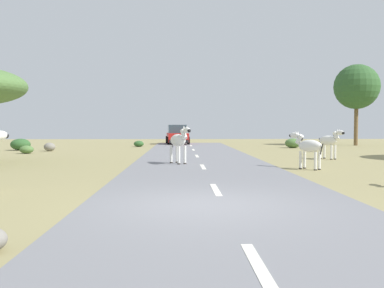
{
  "coord_description": "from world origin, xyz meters",
  "views": [
    {
      "loc": [
        -0.5,
        -8.72,
        1.7
      ],
      "look_at": [
        0.1,
        12.1,
        0.79
      ],
      "focal_mm": 39.19,
      "sensor_mm": 36.0,
      "label": 1
    }
  ],
  "objects_px": {
    "zebra_3": "(329,141)",
    "bush_2": "(139,144)",
    "zebra_0": "(179,141)",
    "tree_3": "(357,87)",
    "car_0": "(177,135)",
    "bush_0": "(20,144)",
    "zebra_2": "(308,146)",
    "bush_1": "(27,150)",
    "bush_3": "(293,143)",
    "rock_0": "(50,147)"
  },
  "relations": [
    {
      "from": "zebra_3",
      "to": "bush_2",
      "type": "height_order",
      "value": "zebra_3"
    },
    {
      "from": "zebra_3",
      "to": "bush_2",
      "type": "bearing_deg",
      "value": -77.93
    },
    {
      "from": "zebra_0",
      "to": "tree_3",
      "type": "xyz_separation_m",
      "value": [
        15.26,
        17.61,
        4.0
      ]
    },
    {
      "from": "car_0",
      "to": "bush_0",
      "type": "distance_m",
      "value": 14.14
    },
    {
      "from": "zebra_2",
      "to": "bush_1",
      "type": "bearing_deg",
      "value": 108.58
    },
    {
      "from": "zebra_0",
      "to": "bush_1",
      "type": "distance_m",
      "value": 12.11
    },
    {
      "from": "zebra_2",
      "to": "bush_2",
      "type": "distance_m",
      "value": 19.72
    },
    {
      "from": "zebra_0",
      "to": "bush_0",
      "type": "bearing_deg",
      "value": -72.66
    },
    {
      "from": "zebra_0",
      "to": "zebra_2",
      "type": "relative_size",
      "value": 1.11
    },
    {
      "from": "car_0",
      "to": "tree_3",
      "type": "xyz_separation_m",
      "value": [
        15.46,
        -2.69,
        4.19
      ]
    },
    {
      "from": "zebra_2",
      "to": "bush_1",
      "type": "xyz_separation_m",
      "value": [
        -14.38,
        9.67,
        -0.64
      ]
    },
    {
      "from": "bush_3",
      "to": "car_0",
      "type": "bearing_deg",
      "value": 143.82
    },
    {
      "from": "bush_3",
      "to": "bush_2",
      "type": "bearing_deg",
      "value": 170.09
    },
    {
      "from": "zebra_3",
      "to": "rock_0",
      "type": "bearing_deg",
      "value": -51.94
    },
    {
      "from": "zebra_2",
      "to": "rock_0",
      "type": "distance_m",
      "value": 18.32
    },
    {
      "from": "bush_2",
      "to": "bush_3",
      "type": "relative_size",
      "value": 0.66
    },
    {
      "from": "car_0",
      "to": "bush_0",
      "type": "relative_size",
      "value": 3.31
    },
    {
      "from": "bush_3",
      "to": "rock_0",
      "type": "bearing_deg",
      "value": -168.2
    },
    {
      "from": "tree_3",
      "to": "bush_2",
      "type": "distance_m",
      "value": 19.25
    },
    {
      "from": "bush_2",
      "to": "car_0",
      "type": "bearing_deg",
      "value": 55.07
    },
    {
      "from": "zebra_3",
      "to": "bush_1",
      "type": "xyz_separation_m",
      "value": [
        -16.97,
        4.81,
        -0.67
      ]
    },
    {
      "from": "car_0",
      "to": "bush_1",
      "type": "distance_m",
      "value": 15.59
    },
    {
      "from": "bush_3",
      "to": "bush_1",
      "type": "bearing_deg",
      "value": -161.4
    },
    {
      "from": "zebra_3",
      "to": "bush_2",
      "type": "relative_size",
      "value": 1.92
    },
    {
      "from": "bush_0",
      "to": "car_0",
      "type": "bearing_deg",
      "value": 39.92
    },
    {
      "from": "car_0",
      "to": "zebra_2",
      "type": "bearing_deg",
      "value": 99.24
    },
    {
      "from": "tree_3",
      "to": "zebra_2",
      "type": "bearing_deg",
      "value": -117.53
    },
    {
      "from": "zebra_0",
      "to": "bush_3",
      "type": "distance_m",
      "value": 16.31
    },
    {
      "from": "zebra_2",
      "to": "car_0",
      "type": "height_order",
      "value": "car_0"
    },
    {
      "from": "car_0",
      "to": "bush_0",
      "type": "height_order",
      "value": "car_0"
    },
    {
      "from": "bush_0",
      "to": "bush_1",
      "type": "height_order",
      "value": "bush_0"
    },
    {
      "from": "zebra_3",
      "to": "bush_2",
      "type": "distance_m",
      "value": 16.99
    },
    {
      "from": "car_0",
      "to": "tree_3",
      "type": "relative_size",
      "value": 0.64
    },
    {
      "from": "bush_1",
      "to": "zebra_2",
      "type": "bearing_deg",
      "value": -33.92
    },
    {
      "from": "zebra_0",
      "to": "zebra_3",
      "type": "relative_size",
      "value": 1.07
    },
    {
      "from": "zebra_2",
      "to": "bush_0",
      "type": "xyz_separation_m",
      "value": [
        -16.08,
        13.22,
        -0.49
      ]
    },
    {
      "from": "bush_0",
      "to": "rock_0",
      "type": "xyz_separation_m",
      "value": [
        2.35,
        -1.11,
        -0.12
      ]
    },
    {
      "from": "zebra_2",
      "to": "rock_0",
      "type": "relative_size",
      "value": 2.0
    },
    {
      "from": "bush_1",
      "to": "bush_3",
      "type": "distance_m",
      "value": 19.07
    },
    {
      "from": "bush_3",
      "to": "tree_3",
      "type": "bearing_deg",
      "value": 30.58
    },
    {
      "from": "bush_1",
      "to": "car_0",
      "type": "bearing_deg",
      "value": 54.1
    },
    {
      "from": "car_0",
      "to": "bush_0",
      "type": "xyz_separation_m",
      "value": [
        -10.84,
        -9.07,
        -0.44
      ]
    },
    {
      "from": "zebra_3",
      "to": "rock_0",
      "type": "distance_m",
      "value": 17.87
    },
    {
      "from": "zebra_2",
      "to": "tree_3",
      "type": "bearing_deg",
      "value": 24.97
    },
    {
      "from": "car_0",
      "to": "bush_3",
      "type": "height_order",
      "value": "car_0"
    },
    {
      "from": "zebra_0",
      "to": "rock_0",
      "type": "height_order",
      "value": "zebra_0"
    },
    {
      "from": "tree_3",
      "to": "zebra_3",
      "type": "bearing_deg",
      "value": -117.36
    },
    {
      "from": "bush_3",
      "to": "zebra_0",
      "type": "bearing_deg",
      "value": -122.44
    },
    {
      "from": "car_0",
      "to": "zebra_0",
      "type": "bearing_deg",
      "value": 86.57
    },
    {
      "from": "rock_0",
      "to": "car_0",
      "type": "bearing_deg",
      "value": 50.17
    }
  ]
}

